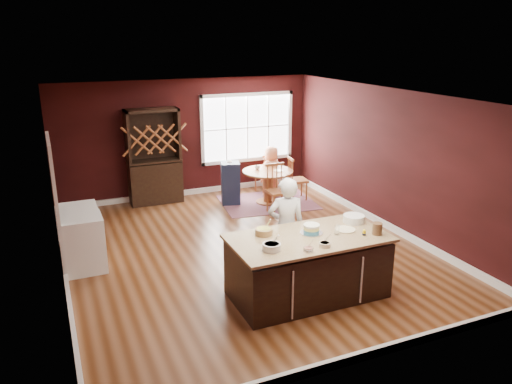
% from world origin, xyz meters
% --- Properties ---
extents(room_shell, '(7.00, 7.00, 7.00)m').
position_xyz_m(room_shell, '(0.00, 0.00, 1.35)').
color(room_shell, brown).
rests_on(room_shell, ground).
extents(window, '(2.36, 0.10, 1.66)m').
position_xyz_m(window, '(1.50, 3.47, 1.50)').
color(window, white).
rests_on(window, room_shell).
extents(doorway, '(0.08, 1.26, 2.13)m').
position_xyz_m(doorway, '(-2.97, 0.60, 1.02)').
color(doorway, white).
rests_on(doorway, room_shell).
extents(kitchen_island, '(2.25, 1.18, 0.92)m').
position_xyz_m(kitchen_island, '(0.24, -1.86, 0.44)').
color(kitchen_island, black).
rests_on(kitchen_island, ground).
extents(dining_table, '(1.13, 1.13, 0.75)m').
position_xyz_m(dining_table, '(1.46, 2.18, 0.53)').
color(dining_table, brown).
rests_on(dining_table, ground).
extents(baker, '(0.66, 0.53, 1.59)m').
position_xyz_m(baker, '(0.26, -1.13, 0.80)').
color(baker, silver).
rests_on(baker, ground).
extents(layer_cake, '(0.33, 0.33, 0.13)m').
position_xyz_m(layer_cake, '(0.34, -1.77, 0.99)').
color(layer_cake, white).
rests_on(layer_cake, kitchen_island).
extents(bowl_blue, '(0.25, 0.25, 0.09)m').
position_xyz_m(bowl_blue, '(-0.44, -2.08, 0.97)').
color(bowl_blue, white).
rests_on(bowl_blue, kitchen_island).
extents(bowl_yellow, '(0.25, 0.25, 0.09)m').
position_xyz_m(bowl_yellow, '(-0.31, -1.55, 0.97)').
color(bowl_yellow, olive).
rests_on(bowl_yellow, kitchen_island).
extents(bowl_pink, '(0.14, 0.14, 0.05)m').
position_xyz_m(bowl_pink, '(-0.00, -2.29, 0.94)').
color(bowl_pink, white).
rests_on(bowl_pink, kitchen_island).
extents(bowl_olive, '(0.16, 0.16, 0.06)m').
position_xyz_m(bowl_olive, '(0.27, -2.25, 0.95)').
color(bowl_olive, beige).
rests_on(bowl_olive, kitchen_island).
extents(drinking_glass, '(0.07, 0.07, 0.14)m').
position_xyz_m(drinking_glass, '(0.65, -1.95, 0.99)').
color(drinking_glass, silver).
rests_on(drinking_glass, kitchen_island).
extents(dinner_plate, '(0.29, 0.29, 0.02)m').
position_xyz_m(dinner_plate, '(0.85, -1.86, 0.93)').
color(dinner_plate, beige).
rests_on(dinner_plate, kitchen_island).
extents(white_tub, '(0.32, 0.32, 0.11)m').
position_xyz_m(white_tub, '(1.15, -1.63, 0.98)').
color(white_tub, silver).
rests_on(white_tub, kitchen_island).
extents(stoneware_crock, '(0.14, 0.14, 0.17)m').
position_xyz_m(stoneware_crock, '(1.17, -2.17, 1.01)').
color(stoneware_crock, brown).
rests_on(stoneware_crock, kitchen_island).
extents(toy_figurine, '(0.05, 0.05, 0.09)m').
position_xyz_m(toy_figurine, '(0.98, -2.14, 0.96)').
color(toy_figurine, '#E5BE08').
rests_on(toy_figurine, kitchen_island).
extents(rug, '(2.22, 1.82, 0.01)m').
position_xyz_m(rug, '(1.46, 2.18, 0.01)').
color(rug, brown).
rests_on(rug, ground).
extents(chair_east, '(0.46, 0.48, 1.01)m').
position_xyz_m(chair_east, '(2.20, 2.14, 0.51)').
color(chair_east, '#9B6738').
rests_on(chair_east, ground).
extents(chair_south, '(0.45, 0.43, 1.07)m').
position_xyz_m(chair_south, '(1.37, 1.45, 0.54)').
color(chair_south, brown).
rests_on(chair_south, ground).
extents(chair_north, '(0.48, 0.47, 0.96)m').
position_xyz_m(chair_north, '(1.75, 3.00, 0.48)').
color(chair_north, brown).
rests_on(chair_north, ground).
extents(seated_woman, '(0.68, 0.59, 1.19)m').
position_xyz_m(seated_woman, '(1.76, 2.63, 0.59)').
color(seated_woman, '#D98157').
rests_on(seated_woman, ground).
extents(high_chair, '(0.49, 0.49, 0.99)m').
position_xyz_m(high_chair, '(0.68, 2.47, 0.49)').
color(high_chair, '#111533').
rests_on(high_chair, ground).
extents(toddler, '(0.18, 0.14, 0.26)m').
position_xyz_m(toddler, '(0.71, 2.53, 0.81)').
color(toddler, '#8CA5BF').
rests_on(toddler, high_chair).
extents(table_plate, '(0.21, 0.21, 0.02)m').
position_xyz_m(table_plate, '(1.66, 2.07, 0.76)').
color(table_plate, beige).
rests_on(table_plate, dining_table).
extents(table_cup, '(0.14, 0.14, 0.09)m').
position_xyz_m(table_cup, '(1.28, 2.37, 0.80)').
color(table_cup, white).
rests_on(table_cup, dining_table).
extents(hutch, '(1.15, 0.48, 2.12)m').
position_xyz_m(hutch, '(-0.84, 3.22, 1.06)').
color(hutch, black).
rests_on(hutch, ground).
extents(washer, '(0.62, 0.60, 0.91)m').
position_xyz_m(washer, '(-2.64, 0.28, 0.45)').
color(washer, silver).
rests_on(washer, ground).
extents(dryer, '(0.61, 0.59, 0.88)m').
position_xyz_m(dryer, '(-2.64, 0.92, 0.44)').
color(dryer, white).
rests_on(dryer, ground).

